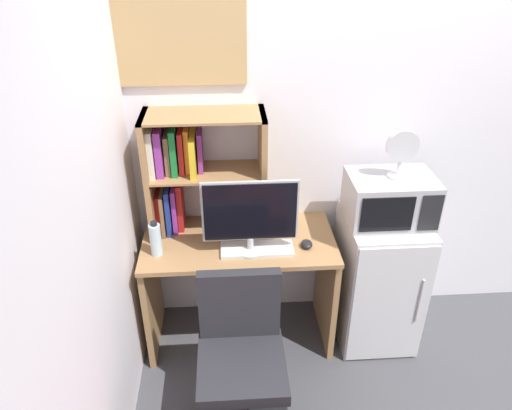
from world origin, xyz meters
The scene contains 13 objects.
wall_back centered at (0.40, 0.02, 1.30)m, with size 6.40×0.04×2.60m, color silver.
wall_left centered at (-1.62, -1.60, 1.30)m, with size 0.04×4.40×2.60m, color silver.
desk centered at (-0.98, -0.29, 0.52)m, with size 1.14×0.58×0.76m.
hutch_bookshelf centered at (-1.26, -0.14, 1.16)m, with size 0.68×0.30×0.73m.
monitor centered at (-0.92, -0.41, 1.01)m, with size 0.53×0.17×0.45m.
keyboard centered at (-0.88, -0.41, 0.77)m, with size 0.42×0.15×0.02m, color silver.
computer_mouse centered at (-0.59, -0.39, 0.78)m, with size 0.07×0.09×0.04m, color black.
water_bottle centered at (-1.45, -0.40, 0.86)m, with size 0.07×0.07×0.21m.
mini_fridge centered at (-0.11, -0.31, 0.44)m, with size 0.47×0.55×0.88m.
microwave centered at (-0.11, -0.31, 1.02)m, with size 0.49×0.35×0.28m.
desk_fan centered at (-0.09, -0.31, 1.32)m, with size 0.18×0.11×0.28m.
desk_chair centered at (-1.00, -0.90, 0.38)m, with size 0.51×0.51×0.89m.
wall_corkboard centered at (-1.30, -0.01, 1.86)m, with size 0.79×0.02×0.48m, color tan.
Camera 1 is at (-1.04, -2.68, 2.38)m, focal length 34.02 mm.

